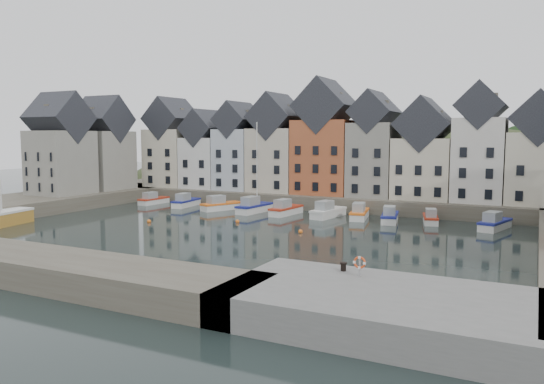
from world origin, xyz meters
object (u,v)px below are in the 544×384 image
Objects in this scene: boat_d at (254,207)px; life_ring_post at (360,263)px; boat_a at (153,200)px; mooring_bollard at (343,266)px.

boat_d reaches higher than life_ring_post.
mooring_bollard reaches higher than boat_a.
boat_d is at bearing 127.70° from life_ring_post.
life_ring_post is at bearing -47.05° from boat_d.
boat_a is 57.63m from life_ring_post.
boat_d reaches higher than mooring_bollard.
life_ring_post is at bearing -34.71° from boat_a.
boat_d is at bearing 126.94° from mooring_bollard.
boat_a is at bearing 142.03° from mooring_bollard.
life_ring_post is (1.37, -0.87, 0.55)m from mooring_bollard.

